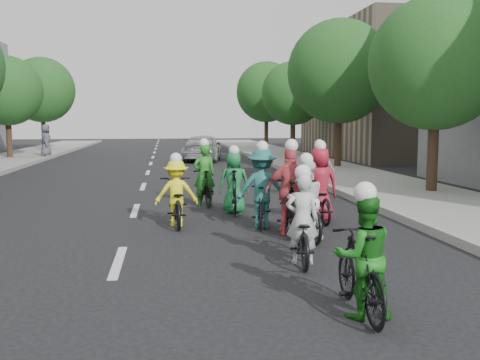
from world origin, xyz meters
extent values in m
plane|color=black|center=(0.00, 0.00, 0.00)|extent=(120.00, 120.00, 0.00)
cube|color=gray|center=(8.00, 10.00, 0.07)|extent=(4.00, 80.00, 0.15)
cube|color=#999993|center=(6.05, 10.00, 0.09)|extent=(0.18, 80.00, 0.18)
cube|color=gray|center=(16.00, 24.00, 4.00)|extent=(10.00, 14.00, 8.00)
cylinder|color=black|center=(-8.20, 24.00, 1.14)|extent=(0.32, 0.32, 2.27)
sphere|color=#23541C|center=(-8.20, 24.00, 3.97)|extent=(4.00, 4.00, 4.00)
cylinder|color=black|center=(-8.20, 33.00, 1.24)|extent=(0.32, 0.32, 2.48)
sphere|color=#23541C|center=(-8.20, 33.00, 4.53)|extent=(4.80, 4.80, 4.80)
cylinder|color=black|center=(8.80, 6.60, 1.14)|extent=(0.32, 0.32, 2.27)
sphere|color=#23541C|center=(8.80, 6.60, 3.97)|extent=(4.00, 4.00, 4.00)
cylinder|color=black|center=(8.80, 15.60, 1.24)|extent=(0.32, 0.32, 2.48)
sphere|color=#23541C|center=(8.80, 15.60, 4.53)|extent=(4.80, 4.80, 4.80)
cylinder|color=black|center=(8.80, 24.60, 1.14)|extent=(0.32, 0.32, 2.27)
sphere|color=#23541C|center=(8.80, 24.60, 3.97)|extent=(4.00, 4.00, 4.00)
cylinder|color=black|center=(8.80, 33.60, 1.24)|extent=(0.32, 0.32, 2.48)
sphere|color=#23541C|center=(8.80, 33.60, 4.53)|extent=(4.80, 4.80, 4.80)
imported|color=black|center=(2.91, -0.38, 0.46)|extent=(0.84, 1.80, 0.91)
imported|color=#BBBFBB|center=(2.91, -0.48, 0.72)|extent=(0.57, 0.41, 1.44)
sphere|color=white|center=(2.91, -0.48, 1.46)|extent=(0.26, 0.26, 0.26)
imported|color=black|center=(3.02, -2.76, 0.51)|extent=(0.54, 1.70, 1.01)
imported|color=#186F18|center=(3.02, -2.86, 0.72)|extent=(0.72, 0.57, 1.44)
sphere|color=white|center=(3.02, -2.86, 1.46)|extent=(0.26, 0.26, 0.26)
imported|color=black|center=(1.00, 2.98, 0.50)|extent=(0.72, 1.92, 1.00)
imported|color=#FAF71B|center=(1.00, 2.88, 0.72)|extent=(0.95, 0.56, 1.44)
sphere|color=white|center=(1.00, 2.88, 1.46)|extent=(0.26, 0.26, 0.26)
imported|color=black|center=(3.24, 1.75, 0.56)|extent=(0.73, 1.92, 1.13)
imported|color=#DD4E57|center=(3.24, 1.65, 0.88)|extent=(1.07, 0.54, 1.76)
sphere|color=white|center=(3.24, 1.65, 1.78)|extent=(0.26, 0.26, 0.26)
imported|color=black|center=(4.19, 3.00, 0.47)|extent=(0.63, 1.79, 0.94)
imported|color=#A31A2C|center=(4.19, 2.90, 0.85)|extent=(0.83, 0.54, 1.69)
sphere|color=white|center=(4.19, 2.90, 1.71)|extent=(0.26, 0.26, 0.26)
imported|color=black|center=(1.80, 5.63, 0.48)|extent=(0.66, 1.66, 0.97)
imported|color=#237C21|center=(1.80, 5.53, 0.83)|extent=(0.65, 0.47, 1.65)
sphere|color=white|center=(1.80, 5.53, 1.67)|extent=(0.26, 0.26, 0.26)
imported|color=black|center=(3.43, 1.33, 0.50)|extent=(0.76, 1.94, 1.00)
imported|color=white|center=(3.43, 1.23, 0.76)|extent=(0.77, 0.61, 1.52)
sphere|color=white|center=(3.43, 1.23, 1.54)|extent=(0.26, 0.26, 0.26)
imported|color=black|center=(2.79, 2.51, 0.46)|extent=(0.70, 1.57, 0.91)
imported|color=#226664|center=(2.79, 2.41, 0.85)|extent=(1.20, 0.82, 1.70)
sphere|color=white|center=(2.79, 2.41, 1.72)|extent=(0.26, 0.26, 0.26)
imported|color=black|center=(5.20, 6.52, 0.49)|extent=(0.78, 1.92, 0.99)
imported|color=white|center=(5.20, 6.42, 0.79)|extent=(0.95, 0.45, 1.58)
sphere|color=white|center=(5.20, 6.42, 1.60)|extent=(0.26, 0.26, 0.26)
imported|color=black|center=(2.44, 4.38, 0.55)|extent=(0.64, 1.85, 1.09)
imported|color=#197337|center=(2.44, 4.28, 0.76)|extent=(0.78, 0.54, 1.52)
sphere|color=white|center=(2.44, 4.28, 1.54)|extent=(0.26, 0.26, 0.26)
imported|color=#B5B5BA|center=(2.85, 21.64, 0.70)|extent=(2.70, 5.07, 1.40)
imported|color=silver|center=(3.77, 30.98, 0.63)|extent=(1.63, 3.77, 1.27)
imported|color=#4F515C|center=(-6.30, 24.66, 1.10)|extent=(0.68, 0.98, 1.91)
camera|label=1|loc=(0.78, -8.59, 2.27)|focal=40.00mm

